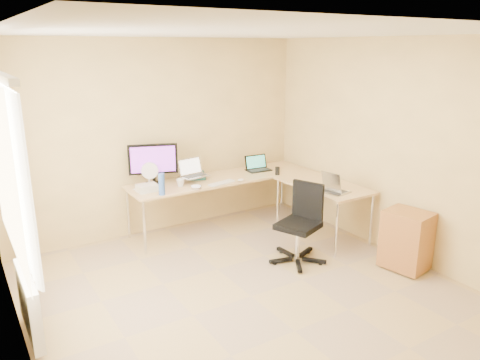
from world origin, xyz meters
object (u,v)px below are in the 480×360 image
office_chair (298,222)px  water_bottle (162,184)px  cabinet (406,240)px  desk_return (322,210)px  desk_fan (149,174)px  laptop_center (194,168)px  desk_main (222,202)px  laptop_black (259,163)px  laptop_return (337,184)px  monitor (153,164)px  mug (180,183)px  keyboard (222,183)px

office_chair → water_bottle: bearing=114.8°
cabinet → water_bottle: bearing=126.9°
desk_return → desk_fan: (-1.97, 1.20, 0.51)m
laptop_center → water_bottle: (-0.62, -0.35, -0.04)m
desk_return → water_bottle: (-2.00, 0.70, 0.50)m
desk_main → water_bottle: water_bottle is taller
water_bottle → office_chair: size_ratio=0.29×
laptop_black → desk_main: bearing=-173.2°
desk_return → water_bottle: size_ratio=4.76×
cabinet → laptop_black: bearing=91.4°
desk_main → laptop_black: 0.80m
desk_main → cabinet: size_ratio=3.93×
desk_fan → laptop_return: desk_fan is taller
desk_main → desk_return: size_ratio=2.04×
water_bottle → laptop_return: water_bottle is taller
monitor → laptop_return: 2.37m
desk_main → monitor: 1.14m
mug → cabinet: 2.85m
desk_return → cabinet: (0.15, -1.26, -0.01)m
desk_main → desk_fan: desk_fan is taller
water_bottle → cabinet: water_bottle is taller
mug → cabinet: (1.81, -2.17, -0.42)m
desk_main → laptop_black: size_ratio=7.59×
laptop_black → desk_fan: size_ratio=1.23×
monitor → water_bottle: (-0.09, -0.48, -0.14)m
keyboard → laptop_return: (1.02, -1.10, 0.10)m
keyboard → desk_return: bearing=-44.8°
laptop_return → desk_return: bearing=-28.7°
laptop_center → laptop_black: bearing=-11.1°
office_chair → cabinet: size_ratio=1.41×
keyboard → desk_main: bearing=47.1°
keyboard → desk_fan: 0.96m
mug → desk_fan: 0.44m
desk_main → desk_return: bearing=-45.7°
office_chair → cabinet: 1.24m
laptop_black → office_chair: bearing=-103.0°
desk_fan → office_chair: bearing=-30.9°
laptop_center → desk_main: bearing=-17.9°
monitor → water_bottle: monitor is taller
monitor → desk_fan: (-0.06, 0.02, -0.13)m
desk_return → office_chair: 0.91m
desk_return → monitor: 2.33m
laptop_center → desk_fan: 0.60m
monitor → office_chair: 2.05m
laptop_black → mug: size_ratio=3.26×
desk_main → mug: 0.80m
mug → monitor: bearing=131.7°
desk_main → laptop_return: size_ratio=7.75×
desk_return → desk_main: bearing=134.3°
monitor → water_bottle: size_ratio=2.33×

